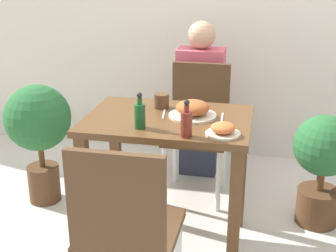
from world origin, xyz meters
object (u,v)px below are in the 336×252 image
object	(u,v)px
chair_far	(198,123)
potted_plant_right	(323,160)
person_figure	(200,101)
food_plate	(193,109)
drink_cup	(162,101)
sauce_bottle	(140,114)
potted_plant_left	(38,126)
condiment_bottle	(186,123)
side_plate	(223,130)
chair_near	(126,227)

from	to	relation	value
chair_far	potted_plant_right	distance (m)	0.86
potted_plant_right	person_figure	distance (m)	1.04
food_plate	drink_cup	size ratio (longest dim) A/B	3.07
chair_far	sauce_bottle	distance (m)	0.93
sauce_bottle	potted_plant_left	size ratio (longest dim) A/B	0.23
food_plate	person_figure	distance (m)	0.97
chair_far	condiment_bottle	distance (m)	0.98
chair_far	condiment_bottle	xyz separation A→B (m)	(0.07, -0.92, 0.33)
condiment_bottle	food_plate	bearing A→B (deg)	93.28
drink_cup	person_figure	xyz separation A→B (m)	(0.11, 0.83, -0.24)
side_plate	sauce_bottle	world-z (taller)	sauce_bottle
sauce_bottle	condiment_bottle	world-z (taller)	same
potted_plant_left	chair_far	bearing A→B (deg)	19.54
chair_near	person_figure	size ratio (longest dim) A/B	0.78
chair_far	potted_plant_right	bearing A→B (deg)	-18.26
chair_far	potted_plant_right	world-z (taller)	chair_far
person_figure	chair_near	bearing A→B (deg)	-92.47
drink_cup	potted_plant_right	size ratio (longest dim) A/B	0.12
food_plate	sauce_bottle	distance (m)	0.33
potted_plant_left	person_figure	distance (m)	1.19
sauce_bottle	condiment_bottle	bearing A→B (deg)	-15.58
chair_near	person_figure	world-z (taller)	person_figure
chair_near	drink_cup	world-z (taller)	chair_near
person_figure	food_plate	bearing A→B (deg)	-84.50
chair_far	condiment_bottle	world-z (taller)	condiment_bottle
chair_far	side_plate	bearing A→B (deg)	-74.14
chair_near	food_plate	xyz separation A→B (m)	(0.16, 0.74, 0.30)
drink_cup	potted_plant_left	bearing A→B (deg)	170.06
chair_far	drink_cup	bearing A→B (deg)	-105.47
chair_far	sauce_bottle	xyz separation A→B (m)	(-0.18, -0.85, 0.33)
potted_plant_right	side_plate	bearing A→B (deg)	-133.23
chair_far	drink_cup	world-z (taller)	chair_far
side_plate	potted_plant_left	distance (m)	1.38
food_plate	side_plate	bearing A→B (deg)	-52.45
chair_near	person_figure	xyz separation A→B (m)	(0.07, 1.68, 0.06)
food_plate	person_figure	world-z (taller)	person_figure
chair_near	drink_cup	distance (m)	0.91
chair_near	sauce_bottle	world-z (taller)	sauce_bottle
chair_far	condiment_bottle	size ratio (longest dim) A/B	4.88
chair_near	drink_cup	size ratio (longest dim) A/B	10.72
food_plate	condiment_bottle	bearing A→B (deg)	-86.72
drink_cup	potted_plant_right	xyz separation A→B (m)	(0.95, 0.24, -0.39)
condiment_bottle	potted_plant_left	bearing A→B (deg)	152.41
chair_near	sauce_bottle	size ratio (longest dim) A/B	4.88
side_plate	condiment_bottle	xyz separation A→B (m)	(-0.17, -0.06, 0.04)
potted_plant_right	person_figure	world-z (taller)	person_figure
potted_plant_right	person_figure	size ratio (longest dim) A/B	0.61
drink_cup	food_plate	bearing A→B (deg)	-29.42
potted_plant_left	person_figure	world-z (taller)	person_figure
side_plate	person_figure	world-z (taller)	person_figure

